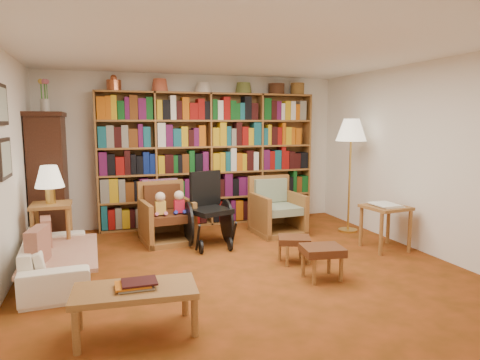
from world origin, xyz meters
name	(u,v)px	position (x,y,z in m)	size (l,w,h in m)	color
floor	(242,269)	(0.00, 0.00, 0.00)	(5.00, 5.00, 0.00)	#913C16
ceiling	(243,51)	(0.00, 0.00, 2.50)	(5.00, 5.00, 0.00)	white
wall_back	(196,150)	(0.00, 2.50, 1.25)	(5.00, 5.00, 0.00)	white
wall_front	(376,202)	(0.00, -2.50, 1.25)	(5.00, 5.00, 0.00)	white
wall_right	(421,158)	(2.50, 0.00, 1.25)	(5.00, 5.00, 0.00)	white
bookshelf	(210,155)	(0.20, 2.33, 1.17)	(3.60, 0.30, 2.42)	#9B6330
curio_cabinet	(49,176)	(-2.25, 2.00, 0.95)	(0.50, 0.95, 2.40)	#361A0E
framed_pictures	(3,132)	(-2.48, 0.30, 1.62)	(0.03, 0.52, 0.97)	black
sofa	(57,258)	(-2.05, 0.33, 0.24)	(0.64, 1.64, 0.48)	white
sofa_throw	(61,252)	(-2.00, 0.33, 0.30)	(0.76, 1.41, 0.04)	beige
cushion_left	(46,232)	(-2.18, 0.68, 0.45)	(0.11, 0.36, 0.36)	maroon
cushion_right	(38,249)	(-2.18, -0.02, 0.45)	(0.13, 0.40, 0.40)	maroon
side_table_lamp	(52,218)	(-2.15, 1.05, 0.54)	(0.47, 0.47, 0.72)	#9B6330
table_lamp	(49,178)	(-2.15, 1.05, 1.04)	(0.35, 0.35, 0.47)	gold
armchair_leather	(166,216)	(-0.67, 1.50, 0.36)	(0.77, 0.81, 0.88)	#9B6330
armchair_sage	(275,211)	(1.03, 1.45, 0.33)	(0.75, 0.77, 0.87)	#9B6330
wheelchair	(208,212)	(-0.13, 1.13, 0.47)	(0.64, 0.82, 1.03)	black
floor_lamp	(351,135)	(2.15, 1.14, 1.53)	(0.47, 0.47, 1.77)	gold
side_table_papers	(386,213)	(2.09, 0.15, 0.50)	(0.58, 0.58, 0.63)	#9B6330
footstool_a	(294,242)	(0.67, 0.01, 0.27)	(0.48, 0.44, 0.33)	#532F16
footstool_b	(322,252)	(0.73, -0.59, 0.30)	(0.49, 0.43, 0.37)	#532F16
coffee_table	(135,293)	(-1.32, -1.20, 0.34)	(1.02, 0.57, 0.44)	#9B6330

